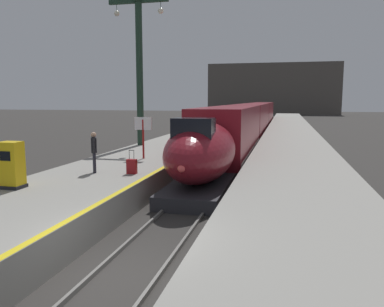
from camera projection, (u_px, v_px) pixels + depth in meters
The scene contains 13 objects.
ground_plane at pixel (124, 280), 8.77m from camera, with size 260.00×260.00×0.00m, color #33302D.
platform_left at pixel (195, 141), 33.47m from camera, with size 4.80×110.00×1.05m, color gray.
platform_right at pixel (291, 143), 31.60m from camera, with size 4.80×110.00×1.05m, color gray.
platform_left_safety_stripe at pixel (221, 135), 32.87m from camera, with size 0.20×107.80×0.01m, color yellow.
rail_main_left at pixel (237, 143), 35.42m from camera, with size 0.08×110.00×0.12m, color slate.
rail_main_right at pixel (253, 144), 35.07m from camera, with size 0.08×110.00×0.12m, color slate.
highspeed_train_main at pixel (250, 120), 40.00m from camera, with size 2.92×56.80×3.60m.
station_column_mid at pixel (139, 58), 25.11m from camera, with size 4.00×0.68×9.51m.
passenger_near_edge at pixel (94, 149), 15.88m from camera, with size 0.38×0.51×1.69m.
rolling_suitcase at pixel (132, 166), 15.74m from camera, with size 0.40×0.22×0.98m.
ticket_machine_yellow at pixel (12, 167), 13.12m from camera, with size 0.76×0.62×1.60m.
departure_info_board at pixel (143, 129), 19.66m from camera, with size 0.90×0.10×2.12m.
terminus_back_wall at pixel (273, 89), 106.03m from camera, with size 36.00×2.00×14.00m, color #4C4742.
Camera 1 is at (3.44, -7.70, 4.06)m, focal length 36.11 mm.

